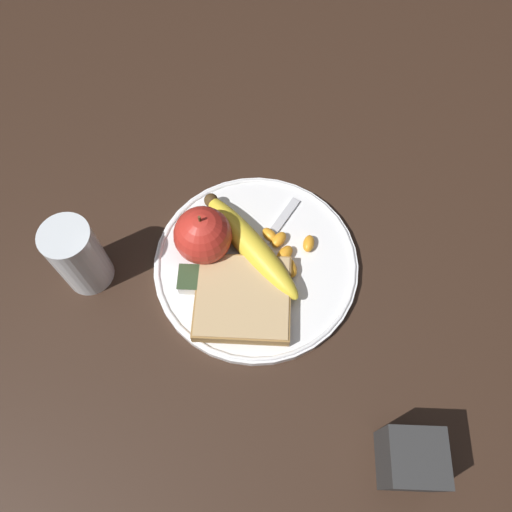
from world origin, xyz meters
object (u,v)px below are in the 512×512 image
(juice_glass, at_px, (79,257))
(apple, at_px, (203,235))
(banana, at_px, (250,244))
(jam_packet, at_px, (195,280))
(fork, at_px, (256,255))
(plate, at_px, (256,264))
(condiment_caddy, at_px, (411,459))
(bread_slice, at_px, (243,298))

(juice_glass, bearing_deg, apple, 14.00)
(banana, relative_size, jam_packet, 3.90)
(juice_glass, bearing_deg, fork, 7.64)
(plate, xyz_separation_m, jam_packet, (-0.08, -0.03, 0.01))
(banana, xyz_separation_m, fork, (0.01, -0.01, -0.02))
(plate, bearing_deg, condiment_caddy, -53.78)
(apple, distance_m, banana, 0.06)
(plate, height_order, apple, apple)
(condiment_caddy, bearing_deg, banana, 125.68)
(juice_glass, height_order, bread_slice, juice_glass)
(plate, xyz_separation_m, bread_slice, (-0.02, -0.06, 0.02))
(fork, bearing_deg, jam_packet, -30.23)
(plate, xyz_separation_m, fork, (0.00, 0.01, 0.01))
(juice_glass, relative_size, fork, 0.69)
(condiment_caddy, bearing_deg, bread_slice, 136.00)
(plate, distance_m, bread_slice, 0.06)
(juice_glass, xyz_separation_m, condiment_caddy, (0.41, -0.23, -0.02))
(banana, distance_m, fork, 0.02)
(banana, xyz_separation_m, jam_packet, (-0.07, -0.05, -0.01))
(apple, height_order, bread_slice, apple)
(plate, bearing_deg, bread_slice, -104.65)
(banana, distance_m, jam_packet, 0.09)
(bread_slice, height_order, condiment_caddy, condiment_caddy)
(juice_glass, relative_size, bread_slice, 0.91)
(juice_glass, relative_size, condiment_caddy, 1.51)
(plate, bearing_deg, jam_packet, -156.96)
(plate, height_order, jam_packet, jam_packet)
(fork, xyz_separation_m, jam_packet, (-0.08, -0.04, 0.01))
(juice_glass, xyz_separation_m, fork, (0.23, 0.03, -0.04))
(apple, bearing_deg, condiment_caddy, -46.49)
(banana, bearing_deg, condiment_caddy, -54.32)
(plate, height_order, bread_slice, bread_slice)
(fork, bearing_deg, apple, -65.93)
(apple, relative_size, fork, 0.53)
(bread_slice, bearing_deg, condiment_caddy, -44.00)
(plate, distance_m, jam_packet, 0.09)
(juice_glass, bearing_deg, condiment_caddy, -28.97)
(plate, height_order, banana, banana)
(plate, relative_size, juice_glass, 2.47)
(apple, bearing_deg, juice_glass, -166.00)
(apple, distance_m, jam_packet, 0.06)
(juice_glass, height_order, condiment_caddy, juice_glass)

